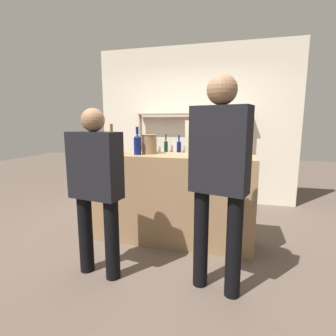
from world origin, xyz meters
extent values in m
plane|color=brown|center=(0.00, 0.00, 0.00)|extent=(16.00, 16.00, 0.00)
cube|color=#997551|center=(0.00, 0.00, 0.54)|extent=(2.03, 0.54, 1.07)
cube|color=beige|center=(0.00, 1.87, 1.40)|extent=(3.63, 0.12, 2.80)
cylinder|color=#897056|center=(-0.99, 1.69, 0.81)|extent=(0.05, 0.05, 1.61)
cylinder|color=#897056|center=(0.99, 1.69, 0.81)|extent=(0.05, 0.05, 1.61)
cube|color=#897056|center=(0.00, 1.69, 1.60)|extent=(2.03, 0.18, 0.02)
cube|color=#897056|center=(0.00, 1.69, 0.89)|extent=(2.03, 0.18, 0.02)
cylinder|color=#0F1956|center=(-0.74, 1.69, 0.99)|extent=(0.07, 0.07, 0.20)
cone|color=#0F1956|center=(-0.74, 1.69, 1.11)|extent=(0.07, 0.07, 0.03)
cylinder|color=#0F1956|center=(-0.74, 1.69, 1.16)|extent=(0.03, 0.03, 0.07)
cylinder|color=gold|center=(-0.74, 1.69, 1.20)|extent=(0.03, 0.03, 0.01)
cylinder|color=black|center=(-0.49, 1.69, 1.00)|extent=(0.07, 0.07, 0.20)
cone|color=black|center=(-0.49, 1.69, 1.11)|extent=(0.07, 0.07, 0.03)
cylinder|color=black|center=(-0.49, 1.69, 1.18)|extent=(0.03, 0.03, 0.10)
cylinder|color=maroon|center=(-0.49, 1.69, 1.23)|extent=(0.03, 0.03, 0.01)
cylinder|color=#0F1956|center=(-0.25, 1.69, 1.00)|extent=(0.08, 0.08, 0.20)
cone|color=#0F1956|center=(-0.25, 1.69, 1.11)|extent=(0.08, 0.08, 0.04)
cylinder|color=#0F1956|center=(-0.25, 1.69, 1.17)|extent=(0.03, 0.03, 0.08)
cylinder|color=#232328|center=(-0.25, 1.69, 1.22)|extent=(0.03, 0.03, 0.01)
cylinder|color=brown|center=(0.00, 1.69, 0.99)|extent=(0.07, 0.07, 0.19)
cone|color=brown|center=(0.00, 1.69, 1.10)|extent=(0.07, 0.07, 0.03)
cylinder|color=brown|center=(0.00, 1.69, 1.17)|extent=(0.03, 0.03, 0.09)
cylinder|color=black|center=(0.00, 1.69, 1.22)|extent=(0.03, 0.03, 0.01)
cylinder|color=brown|center=(0.25, 1.69, 1.00)|extent=(0.07, 0.07, 0.20)
cone|color=brown|center=(0.25, 1.69, 1.11)|extent=(0.07, 0.07, 0.03)
cylinder|color=brown|center=(0.25, 1.69, 1.17)|extent=(0.03, 0.03, 0.07)
cylinder|color=#232328|center=(0.25, 1.69, 1.21)|extent=(0.03, 0.03, 0.01)
cylinder|color=brown|center=(0.49, 1.69, 1.00)|extent=(0.06, 0.06, 0.22)
cone|color=brown|center=(0.49, 1.69, 1.13)|extent=(0.06, 0.06, 0.03)
cylinder|color=brown|center=(0.49, 1.69, 1.18)|extent=(0.02, 0.02, 0.09)
cylinder|color=#232328|center=(0.49, 1.69, 1.23)|extent=(0.03, 0.03, 0.01)
cylinder|color=brown|center=(0.74, 1.69, 0.99)|extent=(0.07, 0.07, 0.18)
cone|color=brown|center=(0.74, 1.69, 1.09)|extent=(0.07, 0.07, 0.03)
cylinder|color=brown|center=(0.74, 1.69, 1.15)|extent=(0.03, 0.03, 0.09)
cylinder|color=#232328|center=(0.74, 1.69, 1.20)|extent=(0.03, 0.03, 0.01)
cylinder|color=silver|center=(0.46, 0.09, 1.17)|extent=(0.09, 0.09, 0.19)
cone|color=silver|center=(0.46, 0.09, 1.28)|extent=(0.09, 0.09, 0.04)
cylinder|color=silver|center=(0.46, 0.09, 1.33)|extent=(0.03, 0.03, 0.07)
cylinder|color=#232328|center=(0.46, 0.09, 1.38)|extent=(0.04, 0.04, 0.01)
cylinder|color=#0F1956|center=(-0.35, -0.09, 1.17)|extent=(0.09, 0.09, 0.20)
cone|color=#0F1956|center=(-0.35, -0.09, 1.29)|extent=(0.09, 0.09, 0.04)
cylinder|color=#0F1956|center=(-0.35, -0.09, 1.35)|extent=(0.03, 0.03, 0.08)
cylinder|color=maroon|center=(-0.35, -0.09, 1.40)|extent=(0.03, 0.03, 0.01)
cylinder|color=silver|center=(0.36, 0.16, 1.19)|extent=(0.08, 0.08, 0.23)
cone|color=silver|center=(0.36, 0.16, 1.32)|extent=(0.08, 0.08, 0.04)
cylinder|color=silver|center=(0.36, 0.16, 1.37)|extent=(0.03, 0.03, 0.08)
cylinder|color=#232328|center=(0.36, 0.16, 1.42)|extent=(0.03, 0.03, 0.01)
cylinder|color=brown|center=(-0.64, -0.17, 1.18)|extent=(0.09, 0.09, 0.22)
cone|color=brown|center=(-0.64, -0.17, 1.31)|extent=(0.09, 0.09, 0.04)
cylinder|color=brown|center=(-0.64, -0.17, 1.37)|extent=(0.03, 0.03, 0.10)
cylinder|color=maroon|center=(-0.64, -0.17, 1.43)|extent=(0.03, 0.03, 0.01)
cylinder|color=silver|center=(0.81, 0.00, 1.19)|extent=(0.09, 0.09, 0.24)
cone|color=silver|center=(0.81, 0.00, 1.33)|extent=(0.09, 0.09, 0.04)
cylinder|color=silver|center=(0.81, 0.00, 1.39)|extent=(0.03, 0.03, 0.07)
cylinder|color=maroon|center=(0.81, 0.00, 1.43)|extent=(0.04, 0.04, 0.01)
cylinder|color=#846647|center=(-0.25, 0.04, 1.19)|extent=(0.18, 0.18, 0.23)
cylinder|color=#846647|center=(-0.25, 0.04, 1.30)|extent=(0.19, 0.19, 0.01)
cylinder|color=black|center=(0.80, -0.90, 0.44)|extent=(0.13, 0.13, 0.88)
cylinder|color=black|center=(0.52, -0.82, 0.44)|extent=(0.13, 0.13, 0.88)
cube|color=black|center=(0.66, -0.86, 1.23)|extent=(0.50, 0.33, 0.70)
sphere|color=#936B4C|center=(0.66, -0.86, 1.70)|extent=(0.24, 0.24, 0.24)
cylinder|color=black|center=(-0.29, -0.93, 0.38)|extent=(0.14, 0.14, 0.76)
cylinder|color=black|center=(-0.59, -0.88, 0.38)|extent=(0.14, 0.14, 0.76)
cube|color=black|center=(-0.44, -0.90, 1.07)|extent=(0.51, 0.28, 0.60)
sphere|color=#936B4C|center=(-0.44, -0.90, 1.47)|extent=(0.21, 0.21, 0.21)
cylinder|color=#575347|center=(0.12, 0.84, 0.41)|extent=(0.11, 0.11, 0.83)
cylinder|color=#575347|center=(0.36, 0.85, 0.41)|extent=(0.11, 0.11, 0.83)
cube|color=beige|center=(0.24, 0.84, 1.15)|extent=(0.39, 0.18, 0.65)
sphere|color=#936B4C|center=(0.24, 0.84, 1.59)|extent=(0.22, 0.22, 0.22)
camera|label=1|loc=(0.80, -2.99, 1.45)|focal=28.00mm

